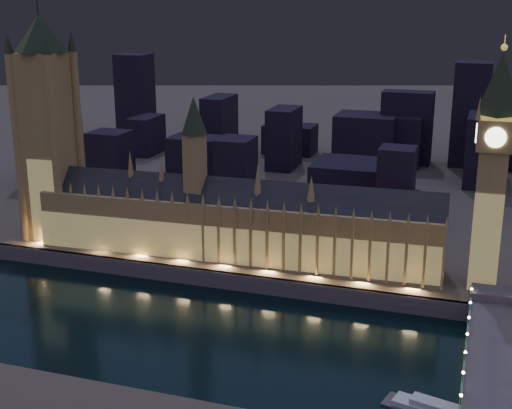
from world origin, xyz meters
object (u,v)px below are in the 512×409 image
(palace_of_westminster, at_px, (232,221))
(westminster_bridge, at_px, (491,361))
(elizabeth_tower, at_px, (494,152))
(victoria_tower, at_px, (47,119))

(palace_of_westminster, xyz_separation_m, westminster_bridge, (122.45, -65.20, -20.38))
(palace_of_westminster, bearing_deg, elizabeth_tower, 0.08)
(palace_of_westminster, relative_size, westminster_bridge, 1.79)
(palace_of_westminster, bearing_deg, victoria_tower, 179.90)
(victoria_tower, height_order, westminster_bridge, victoria_tower)
(victoria_tower, relative_size, westminster_bridge, 1.12)
(palace_of_westminster, height_order, victoria_tower, victoria_tower)
(elizabeth_tower, bearing_deg, palace_of_westminster, -179.92)
(elizabeth_tower, height_order, westminster_bridge, elizabeth_tower)
(victoria_tower, distance_m, elizabeth_tower, 218.01)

